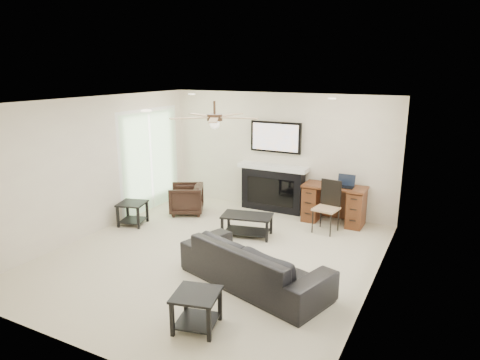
{
  "coord_description": "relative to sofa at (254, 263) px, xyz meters",
  "views": [
    {
      "loc": [
        3.35,
        -5.57,
        2.98
      ],
      "look_at": [
        0.21,
        0.53,
        1.18
      ],
      "focal_mm": 32.0,
      "sensor_mm": 36.0,
      "label": 1
    }
  ],
  "objects": [
    {
      "name": "end_table_near",
      "position": [
        -0.15,
        -1.25,
        -0.1
      ],
      "size": [
        0.63,
        0.63,
        0.45
      ],
      "primitive_type": "cube",
      "rotation": [
        0.0,
        0.0,
        0.24
      ],
      "color": "black",
      "rests_on": "ground"
    },
    {
      "name": "laptop",
      "position": [
        0.52,
        2.98,
        0.55
      ],
      "size": [
        0.33,
        0.24,
        0.23
      ],
      "primitive_type": "cube",
      "color": "black",
      "rests_on": "desk"
    },
    {
      "name": "sofa",
      "position": [
        0.0,
        0.0,
        0.0
      ],
      "size": [
        2.38,
        1.48,
        0.65
      ],
      "primitive_type": "imported",
      "rotation": [
        0.0,
        0.0,
        2.85
      ],
      "color": "black",
      "rests_on": "ground"
    },
    {
      "name": "armchair",
      "position": [
        -2.6,
        2.15,
        -0.01
      ],
      "size": [
        0.92,
        0.91,
        0.62
      ],
      "primitive_type": "imported",
      "rotation": [
        0.0,
        0.0,
        -1.08
      ],
      "color": "black",
      "rests_on": "ground"
    },
    {
      "name": "desk_chair",
      "position": [
        0.32,
        2.45,
        0.16
      ],
      "size": [
        0.48,
        0.49,
        0.97
      ],
      "primitive_type": "cube",
      "rotation": [
        0.0,
        0.0,
        -0.14
      ],
      "color": "black",
      "rests_on": "ground"
    },
    {
      "name": "fireplace_unit",
      "position": [
        -1.07,
        3.16,
        0.63
      ],
      "size": [
        1.52,
        0.34,
        1.91
      ],
      "primitive_type": "cube",
      "color": "black",
      "rests_on": "ground"
    },
    {
      "name": "desk",
      "position": [
        0.32,
        3.0,
        0.05
      ],
      "size": [
        1.22,
        0.56,
        0.76
      ],
      "primitive_type": "cube",
      "color": "#422410",
      "rests_on": "ground"
    },
    {
      "name": "coffee_table",
      "position": [
        -0.9,
        1.6,
        -0.13
      ],
      "size": [
        0.99,
        0.68,
        0.4
      ],
      "primitive_type": "cube",
      "rotation": [
        0.0,
        0.0,
        0.22
      ],
      "color": "black",
      "rests_on": "ground"
    },
    {
      "name": "end_table_left",
      "position": [
        -3.15,
        1.1,
        -0.1
      ],
      "size": [
        0.62,
        0.62,
        0.45
      ],
      "primitive_type": "cube",
      "rotation": [
        0.0,
        0.0,
        0.28
      ],
      "color": "black",
      "rests_on": "ground"
    },
    {
      "name": "room_shell",
      "position": [
        -0.82,
        0.66,
        1.36
      ],
      "size": [
        5.5,
        5.54,
        2.52
      ],
      "color": "beige",
      "rests_on": "ground"
    }
  ]
}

